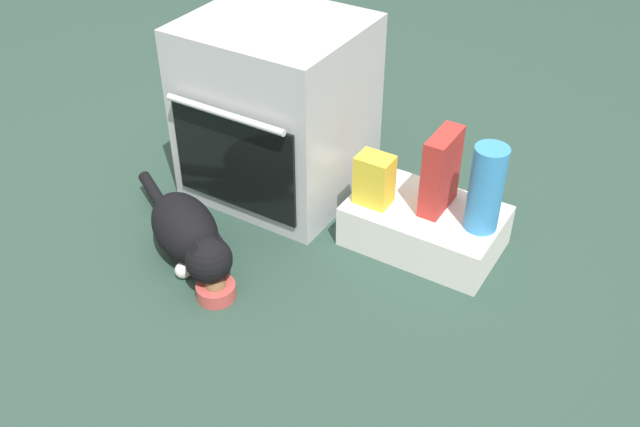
{
  "coord_description": "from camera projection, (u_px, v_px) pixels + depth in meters",
  "views": [
    {
      "loc": [
        1.37,
        -1.54,
        1.6
      ],
      "look_at": [
        0.42,
        0.01,
        0.25
      ],
      "focal_mm": 40.51,
      "sensor_mm": 36.0,
      "label": 1
    }
  ],
  "objects": [
    {
      "name": "cereal_box",
      "position": [
        441.0,
        172.0,
        2.37
      ],
      "size": [
        0.07,
        0.18,
        0.28
      ],
      "primitive_type": "cube",
      "color": "#B72D28",
      "rests_on": "pantry_cabinet"
    },
    {
      "name": "snack_bag",
      "position": [
        374.0,
        180.0,
        2.43
      ],
      "size": [
        0.12,
        0.09,
        0.18
      ],
      "primitive_type": "cube",
      "color": "yellow",
      "rests_on": "pantry_cabinet"
    },
    {
      "name": "food_bowl",
      "position": [
        216.0,
        290.0,
        2.31
      ],
      "size": [
        0.13,
        0.13,
        0.08
      ],
      "color": "#C64C47",
      "rests_on": "ground"
    },
    {
      "name": "pantry_cabinet",
      "position": [
        424.0,
        226.0,
        2.5
      ],
      "size": [
        0.52,
        0.33,
        0.16
      ],
      "primitive_type": "cube",
      "color": "white",
      "rests_on": "ground"
    },
    {
      "name": "oven",
      "position": [
        277.0,
        109.0,
        2.64
      ],
      "size": [
        0.59,
        0.58,
        0.67
      ],
      "color": "#B7BABF",
      "rests_on": "ground"
    },
    {
      "name": "cat",
      "position": [
        189.0,
        233.0,
        2.4
      ],
      "size": [
        0.65,
        0.4,
        0.22
      ],
      "rotation": [
        0.0,
        0.0,
        -0.5
      ],
      "color": "black",
      "rests_on": "ground"
    },
    {
      "name": "ground",
      "position": [
        218.0,
        234.0,
        2.58
      ],
      "size": [
        8.0,
        8.0,
        0.0
      ],
      "primitive_type": "plane",
      "color": "#284238"
    },
    {
      "name": "water_bottle",
      "position": [
        486.0,
        189.0,
        2.28
      ],
      "size": [
        0.11,
        0.11,
        0.3
      ],
      "primitive_type": "cylinder",
      "color": "#388CD1",
      "rests_on": "pantry_cabinet"
    }
  ]
}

